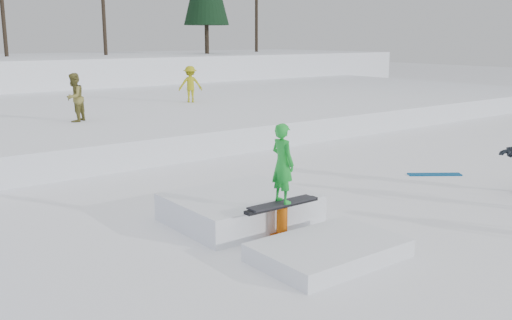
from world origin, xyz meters
TOP-DOWN VIEW (x-y plane):
  - ground at (0.00, 0.00)m, footprint 120.00×120.00m
  - snow_midrise at (0.00, 16.00)m, footprint 50.00×18.00m
  - walker_olive at (0.25, 11.61)m, footprint 0.99×0.98m
  - walker_ygreen at (6.32, 14.27)m, footprint 1.16×0.97m
  - loose_board_teal at (6.21, 1.67)m, footprint 1.30×1.05m
  - jib_rail_feature at (-0.14, 0.97)m, footprint 2.60×4.40m

SIDE VIEW (x-z plane):
  - ground at x=0.00m, z-range 0.00..0.00m
  - loose_board_teal at x=6.21m, z-range 0.00..0.03m
  - jib_rail_feature at x=-0.14m, z-range -0.75..1.36m
  - snow_midrise at x=0.00m, z-range 0.00..0.80m
  - walker_ygreen at x=6.32m, z-range 0.80..2.36m
  - walker_olive at x=0.25m, z-range 0.80..2.42m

